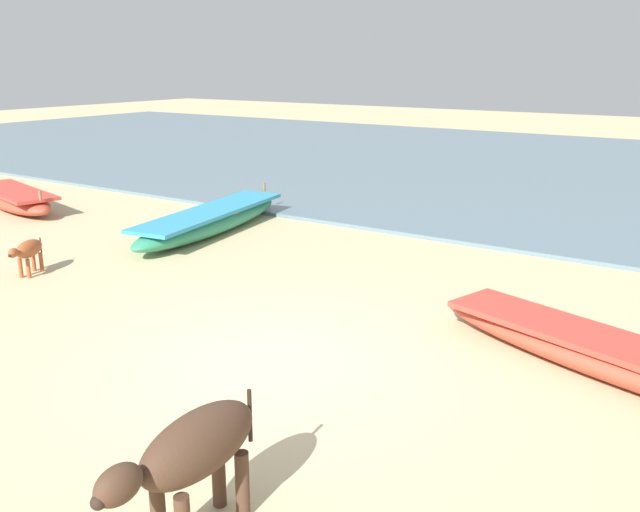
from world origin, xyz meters
TOP-DOWN VIEW (x-y plane):
  - ground at (0.00, 0.00)m, footprint 80.00×80.00m
  - sea_water at (0.00, 16.07)m, footprint 60.00×20.00m
  - fishing_boat_0 at (-9.90, 3.33)m, footprint 3.72×1.81m
  - fishing_boat_1 at (3.46, 1.78)m, footprint 4.74×2.16m
  - fishing_boat_2 at (-4.65, 4.21)m, footprint 1.66×4.82m
  - cow_adult_dark at (1.43, -2.63)m, footprint 0.44×1.51m
  - calf_near_rust at (-5.18, 0.51)m, footprint 0.51×0.84m

SIDE VIEW (x-z plane):
  - ground at x=0.00m, z-range 0.00..0.00m
  - sea_water at x=0.00m, z-range 0.00..0.08m
  - fishing_boat_1 at x=3.46m, z-range -0.08..0.53m
  - fishing_boat_2 at x=-4.65m, z-range -0.08..0.59m
  - fishing_boat_0 at x=-9.90m, z-range -0.08..0.60m
  - calf_near_rust at x=-5.18m, z-range 0.12..0.69m
  - cow_adult_dark at x=1.43m, z-range 0.21..1.19m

